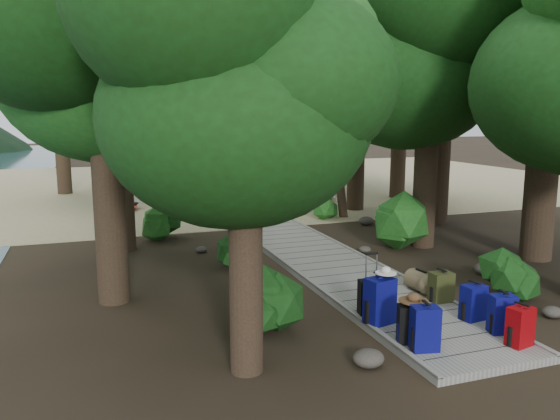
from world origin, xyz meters
name	(u,v)px	position (x,y,z in m)	size (l,w,h in m)	color
ground	(338,273)	(0.00, 0.00, 0.00)	(120.00, 120.00, 0.00)	#2E2217
sand_beach	(197,184)	(0.00, 16.00, 0.01)	(40.00, 22.00, 0.02)	tan
boardwalk	(320,259)	(0.00, 1.00, 0.06)	(2.00, 12.00, 0.12)	gray
backpack_left_a	(425,326)	(-0.67, -4.21, 0.47)	(0.38, 0.26, 0.70)	#04086A
backpack_left_b	(410,322)	(-0.73, -3.92, 0.43)	(0.34, 0.24, 0.62)	black
backpack_left_c	(380,298)	(-0.77, -3.11, 0.53)	(0.44, 0.31, 0.82)	#04086A
backpack_right_a	(520,324)	(0.70, -4.53, 0.44)	(0.35, 0.25, 0.63)	#98040B
backpack_right_b	(502,312)	(0.78, -4.07, 0.45)	(0.36, 0.26, 0.66)	#04086A
backpack_right_c	(473,301)	(0.73, -3.48, 0.44)	(0.37, 0.26, 0.63)	#04086A
backpack_right_d	(441,285)	(0.77, -2.57, 0.41)	(0.38, 0.28, 0.58)	#343717
duffel_right_khaki	(421,281)	(0.77, -1.95, 0.30)	(0.37, 0.55, 0.37)	#756544
suitcase_on_boardwalk	(370,298)	(-0.74, -2.77, 0.42)	(0.39, 0.21, 0.60)	black
lone_suitcase_on_sand	(248,201)	(0.30, 8.13, 0.35)	(0.42, 0.24, 0.66)	black
hat_brown	(414,297)	(-0.68, -3.92, 0.80)	(0.43, 0.43, 0.13)	#51351E
hat_white	(386,270)	(-0.69, -3.14, 0.99)	(0.33, 0.33, 0.11)	silver
kayak	(133,205)	(-3.54, 9.70, 0.16)	(0.61, 2.80, 0.28)	#B31C0F
sun_lounger	(324,191)	(3.82, 9.34, 0.35)	(0.67, 2.07, 0.67)	silver
tree_right_b	(553,34)	(4.91, -0.50, 5.14)	(5.76, 5.76, 10.28)	black
tree_right_c	(430,81)	(3.10, 1.47, 4.18)	(4.83, 4.83, 8.36)	black
tree_right_d	(443,29)	(5.25, 4.03, 5.88)	(6.42, 6.42, 11.77)	black
tree_right_e	(358,85)	(3.98, 6.99, 4.36)	(4.85, 4.85, 8.73)	black
tree_right_f	(401,88)	(6.92, 8.97, 4.40)	(4.93, 4.93, 8.80)	black
tree_left_a	(244,135)	(-3.13, -3.76, 3.13)	(3.76, 3.76, 6.26)	black
tree_left_b	(103,78)	(-4.66, -0.31, 3.99)	(4.43, 4.43, 7.97)	black
tree_left_c	(117,85)	(-4.22, 3.66, 4.08)	(4.69, 4.69, 8.16)	black
tree_back_a	(168,94)	(-1.44, 14.87, 4.30)	(4.97, 4.97, 8.60)	black
tree_back_b	(240,78)	(2.06, 15.42, 5.06)	(5.67, 5.67, 10.12)	black
tree_back_c	(302,85)	(5.41, 15.82, 4.84)	(5.37, 5.37, 9.67)	black
tree_back_d	(58,92)	(-5.98, 14.66, 4.28)	(5.14, 5.14, 8.56)	black
palm_right_a	(345,113)	(3.05, 6.00, 3.42)	(4.01, 4.01, 6.84)	#173E11
palm_right_b	(329,87)	(4.56, 10.68, 4.50)	(4.66, 4.66, 9.00)	#173E11
palm_right_c	(272,119)	(2.78, 12.69, 3.17)	(3.99, 3.99, 6.35)	#173E11
palm_left_a	(89,101)	(-4.86, 7.19, 3.76)	(4.72, 4.72, 7.52)	#173E11
rock_left_a	(369,358)	(-1.54, -4.19, 0.12)	(0.44, 0.39, 0.24)	#4C473F
rock_left_b	(259,322)	(-2.55, -2.44, 0.11)	(0.40, 0.36, 0.22)	#4C473F
rock_left_c	(253,266)	(-1.70, 0.71, 0.12)	(0.44, 0.40, 0.24)	#4C473F
rock_left_d	(201,249)	(-2.45, 2.70, 0.08)	(0.29, 0.26, 0.16)	#4C473F
rock_right_a	(552,312)	(2.26, -3.60, 0.10)	(0.35, 0.31, 0.19)	#4C473F
rock_right_b	(485,269)	(2.89, -1.19, 0.13)	(0.48, 0.43, 0.26)	#4C473F
rock_right_c	(365,250)	(1.36, 1.32, 0.09)	(0.31, 0.28, 0.17)	#4C473F
rock_right_d	(366,221)	(3.04, 4.38, 0.13)	(0.48, 0.43, 0.26)	#4C473F
shrub_left_a	(268,302)	(-2.43, -2.55, 0.48)	(1.06, 1.06, 0.95)	#174E19
shrub_left_b	(239,253)	(-1.95, 1.02, 0.36)	(0.80, 0.80, 0.72)	#174E19
shrub_left_c	(162,221)	(-3.15, 4.66, 0.47)	(1.05, 1.05, 0.94)	#174E19
shrub_right_a	(510,275)	(2.23, -2.62, 0.47)	(1.04, 1.04, 0.93)	#174E19
shrub_right_b	(399,222)	(2.42, 1.52, 0.67)	(1.49, 1.49, 1.34)	#174E19
shrub_right_c	(324,208)	(2.23, 5.75, 0.36)	(0.79, 0.79, 0.71)	#174E19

